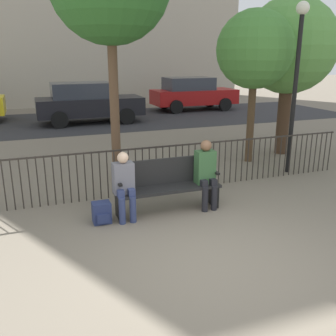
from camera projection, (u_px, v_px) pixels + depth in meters
ground_plane at (216, 263)px, 4.97m from camera, size 80.00×80.00×0.00m
park_bench at (166, 183)px, 6.56m from camera, size 1.87×0.45×0.92m
seated_person_0 at (124, 183)px, 6.14m from camera, size 0.34×0.39×1.16m
seated_person_1 at (206, 171)px, 6.62m from camera, size 0.34×0.39×1.24m
backpack at (102, 213)px, 6.13m from camera, size 0.29×0.27×0.35m
fence_railing at (150, 166)px, 7.37m from camera, size 9.01×0.03×0.95m
tree_0 at (290, 47)px, 9.78m from camera, size 2.47×2.47×4.13m
tree_1 at (255, 50)px, 9.00m from camera, size 1.88×1.88×3.73m
lamp_post at (297, 64)px, 8.17m from camera, size 0.28×0.28×3.75m
street_surface at (85, 121)px, 15.76m from camera, size 24.00×6.00×0.01m
parked_car_1 at (193, 93)px, 18.72m from camera, size 4.20×1.94×1.62m
parked_car_2 at (88, 102)px, 15.14m from camera, size 4.20×1.94×1.62m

